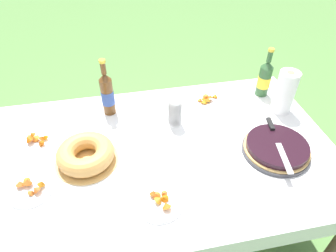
{
  "coord_description": "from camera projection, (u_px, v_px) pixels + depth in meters",
  "views": [
    {
      "loc": [
        -0.16,
        -1.03,
        1.77
      ],
      "look_at": [
        0.07,
        0.11,
        0.77
      ],
      "focal_mm": 32.0,
      "sensor_mm": 36.0,
      "label": 1
    }
  ],
  "objects": [
    {
      "name": "snack_plate_far",
      "position": [
        208.0,
        100.0,
        1.78
      ],
      "size": [
        0.22,
        0.22,
        0.06
      ],
      "color": "white",
      "rests_on": "tablecloth"
    },
    {
      "name": "serving_knife",
      "position": [
        277.0,
        139.0,
        1.45
      ],
      "size": [
        0.09,
        0.37,
        0.01
      ],
      "rotation": [
        0.0,
        0.0,
        4.53
      ],
      "color": "silver",
      "rests_on": "berry_tart"
    },
    {
      "name": "snack_plate_right",
      "position": [
        34.0,
        141.0,
        1.51
      ],
      "size": [
        0.2,
        0.2,
        0.06
      ],
      "color": "white",
      "rests_on": "tablecloth"
    },
    {
      "name": "bundt_cake",
      "position": [
        86.0,
        154.0,
        1.4
      ],
      "size": [
        0.3,
        0.3,
        0.09
      ],
      "color": "tan",
      "rests_on": "tablecloth"
    },
    {
      "name": "berry_tart",
      "position": [
        277.0,
        148.0,
        1.45
      ],
      "size": [
        0.33,
        0.33,
        0.06
      ],
      "color": "#38383D",
      "rests_on": "tablecloth"
    },
    {
      "name": "garden_table",
      "position": [
        159.0,
        159.0,
        1.52
      ],
      "size": [
        1.74,
        1.05,
        0.71
      ],
      "color": "brown",
      "rests_on": "ground_plane"
    },
    {
      "name": "tablecloth",
      "position": [
        159.0,
        153.0,
        1.49
      ],
      "size": [
        1.75,
        1.06,
        0.1
      ],
      "color": "white",
      "rests_on": "garden_table"
    },
    {
      "name": "paper_towel_roll",
      "position": [
        285.0,
        92.0,
        1.65
      ],
      "size": [
        0.11,
        0.11,
        0.25
      ],
      "color": "white",
      "rests_on": "tablecloth"
    },
    {
      "name": "snack_plate_near",
      "position": [
        160.0,
        202.0,
        1.24
      ],
      "size": [
        0.2,
        0.2,
        0.06
      ],
      "color": "white",
      "rests_on": "tablecloth"
    },
    {
      "name": "cider_bottle_green",
      "position": [
        264.0,
        78.0,
        1.78
      ],
      "size": [
        0.08,
        0.08,
        0.3
      ],
      "color": "#2D562D",
      "rests_on": "tablecloth"
    },
    {
      "name": "snack_plate_left",
      "position": [
        30.0,
        189.0,
        1.29
      ],
      "size": [
        0.19,
        0.19,
        0.06
      ],
      "color": "white",
      "rests_on": "tablecloth"
    },
    {
      "name": "cider_bottle_amber",
      "position": [
        107.0,
        94.0,
        1.63
      ],
      "size": [
        0.07,
        0.07,
        0.33
      ],
      "color": "brown",
      "rests_on": "tablecloth"
    },
    {
      "name": "ground_plane",
      "position": [
        161.0,
        228.0,
        1.95
      ],
      "size": [
        16.0,
        16.0,
        0.0
      ],
      "primitive_type": "plane",
      "color": "#568442"
    },
    {
      "name": "cup_stack",
      "position": [
        175.0,
        112.0,
        1.58
      ],
      "size": [
        0.07,
        0.07,
        0.16
      ],
      "color": "white",
      "rests_on": "tablecloth"
    }
  ]
}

